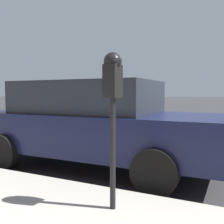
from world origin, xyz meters
The scene contains 3 objects.
ground_plane centered at (0.00, 0.00, 0.00)m, with size 220.00×220.00×0.00m, color #333335.
parking_meter centered at (-2.75, -0.53, 1.39)m, with size 0.21×0.19×1.65m.
car_navy centered at (-1.06, 0.67, 0.82)m, with size 2.02×4.42×1.57m.
Camera 1 is at (-5.20, -1.71, 1.35)m, focal length 42.00 mm.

